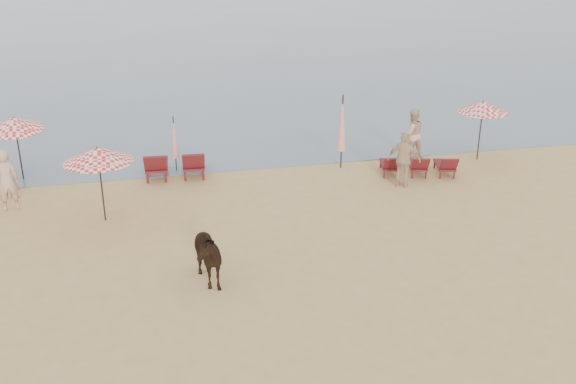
{
  "coord_description": "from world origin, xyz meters",
  "views": [
    {
      "loc": [
        -3.75,
        -10.96,
        7.66
      ],
      "look_at": [
        0.0,
        5.0,
        1.1
      ],
      "focal_mm": 40.0,
      "sensor_mm": 36.0,
      "label": 1
    }
  ],
  "objects_px": {
    "umbrella_open_left_b": "(15,124)",
    "umbrella_open_right": "(483,107)",
    "umbrella_open_left_a": "(98,155)",
    "beachgoer_right_b": "(404,160)",
    "umbrella_closed_left": "(174,138)",
    "lounger_cluster_right": "(418,165)",
    "cow": "(202,255)",
    "beachgoer_left": "(6,180)",
    "beachgoer_right_a": "(412,134)",
    "lounger_cluster_left": "(175,164)",
    "umbrella_closed_right": "(342,124)"
  },
  "relations": [
    {
      "from": "umbrella_closed_right",
      "to": "cow",
      "type": "xyz_separation_m",
      "value": [
        -5.64,
        -7.0,
        -0.9
      ]
    },
    {
      "from": "umbrella_open_right",
      "to": "umbrella_open_left_a",
      "type": "bearing_deg",
      "value": 178.19
    },
    {
      "from": "lounger_cluster_left",
      "to": "umbrella_open_right",
      "type": "distance_m",
      "value": 11.07
    },
    {
      "from": "umbrella_closed_right",
      "to": "beachgoer_right_a",
      "type": "height_order",
      "value": "umbrella_closed_right"
    },
    {
      "from": "umbrella_open_left_b",
      "to": "lounger_cluster_right",
      "type": "bearing_deg",
      "value": -21.12
    },
    {
      "from": "beachgoer_right_b",
      "to": "cow",
      "type": "bearing_deg",
      "value": 65.62
    },
    {
      "from": "beachgoer_left",
      "to": "umbrella_open_left_b",
      "type": "bearing_deg",
      "value": -102.66
    },
    {
      "from": "beachgoer_right_b",
      "to": "umbrella_open_left_b",
      "type": "bearing_deg",
      "value": 15.37
    },
    {
      "from": "lounger_cluster_right",
      "to": "umbrella_closed_left",
      "type": "bearing_deg",
      "value": 178.14
    },
    {
      "from": "lounger_cluster_left",
      "to": "lounger_cluster_right",
      "type": "relative_size",
      "value": 0.76
    },
    {
      "from": "lounger_cluster_right",
      "to": "umbrella_open_left_a",
      "type": "xyz_separation_m",
      "value": [
        -10.35,
        -1.43,
        1.62
      ]
    },
    {
      "from": "umbrella_open_right",
      "to": "umbrella_closed_left",
      "type": "height_order",
      "value": "umbrella_open_right"
    },
    {
      "from": "lounger_cluster_right",
      "to": "umbrella_open_left_b",
      "type": "bearing_deg",
      "value": -176.82
    },
    {
      "from": "umbrella_open_right",
      "to": "beachgoer_left",
      "type": "relative_size",
      "value": 1.16
    },
    {
      "from": "umbrella_open_left_b",
      "to": "beachgoer_right_a",
      "type": "distance_m",
      "value": 13.73
    },
    {
      "from": "umbrella_closed_left",
      "to": "beachgoer_left",
      "type": "height_order",
      "value": "umbrella_closed_left"
    },
    {
      "from": "cow",
      "to": "lounger_cluster_left",
      "type": "bearing_deg",
      "value": 77.65
    },
    {
      "from": "beachgoer_right_b",
      "to": "umbrella_open_right",
      "type": "bearing_deg",
      "value": -121.44
    },
    {
      "from": "lounger_cluster_right",
      "to": "umbrella_open_left_a",
      "type": "distance_m",
      "value": 10.58
    },
    {
      "from": "cow",
      "to": "umbrella_open_right",
      "type": "bearing_deg",
      "value": 18.39
    },
    {
      "from": "umbrella_open_left_b",
      "to": "beachgoer_right_a",
      "type": "bearing_deg",
      "value": -13.37
    },
    {
      "from": "cow",
      "to": "lounger_cluster_right",
      "type": "bearing_deg",
      "value": 21.89
    },
    {
      "from": "beachgoer_left",
      "to": "cow",
      "type": "bearing_deg",
      "value": 119.48
    },
    {
      "from": "umbrella_open_right",
      "to": "umbrella_closed_right",
      "type": "relative_size",
      "value": 0.84
    },
    {
      "from": "umbrella_open_right",
      "to": "cow",
      "type": "relative_size",
      "value": 1.29
    },
    {
      "from": "umbrella_closed_left",
      "to": "umbrella_open_right",
      "type": "bearing_deg",
      "value": -6.87
    },
    {
      "from": "umbrella_open_left_a",
      "to": "beachgoer_right_b",
      "type": "distance_m",
      "value": 9.52
    },
    {
      "from": "umbrella_closed_left",
      "to": "umbrella_open_left_b",
      "type": "bearing_deg",
      "value": 176.87
    },
    {
      "from": "lounger_cluster_right",
      "to": "umbrella_closed_right",
      "type": "xyz_separation_m",
      "value": [
        -2.33,
        1.35,
        1.24
      ]
    },
    {
      "from": "umbrella_open_left_b",
      "to": "umbrella_open_right",
      "type": "bearing_deg",
      "value": -15.39
    },
    {
      "from": "umbrella_closed_right",
      "to": "beachgoer_right_b",
      "type": "distance_m",
      "value": 2.71
    },
    {
      "from": "umbrella_closed_left",
      "to": "umbrella_closed_right",
      "type": "height_order",
      "value": "umbrella_closed_right"
    },
    {
      "from": "lounger_cluster_right",
      "to": "cow",
      "type": "xyz_separation_m",
      "value": [
        -7.97,
        -5.66,
        0.34
      ]
    },
    {
      "from": "umbrella_closed_left",
      "to": "lounger_cluster_right",
      "type": "bearing_deg",
      "value": -16.46
    },
    {
      "from": "beachgoer_right_b",
      "to": "lounger_cluster_right",
      "type": "bearing_deg",
      "value": -105.26
    },
    {
      "from": "beachgoer_right_a",
      "to": "beachgoer_right_b",
      "type": "relative_size",
      "value": 1.01
    },
    {
      "from": "umbrella_open_right",
      "to": "umbrella_closed_left",
      "type": "relative_size",
      "value": 1.13
    },
    {
      "from": "lounger_cluster_left",
      "to": "umbrella_open_left_b",
      "type": "xyz_separation_m",
      "value": [
        -5.04,
        0.95,
        1.46
      ]
    },
    {
      "from": "beachgoer_left",
      "to": "umbrella_closed_left",
      "type": "bearing_deg",
      "value": -167.97
    },
    {
      "from": "umbrella_closed_left",
      "to": "beachgoer_left",
      "type": "bearing_deg",
      "value": -155.05
    },
    {
      "from": "umbrella_open_left_b",
      "to": "umbrella_closed_left",
      "type": "distance_m",
      "value": 5.17
    },
    {
      "from": "umbrella_closed_left",
      "to": "beachgoer_right_b",
      "type": "bearing_deg",
      "value": -24.43
    },
    {
      "from": "umbrella_open_left_a",
      "to": "umbrella_open_right",
      "type": "bearing_deg",
      "value": 25.94
    },
    {
      "from": "umbrella_closed_left",
      "to": "umbrella_closed_right",
      "type": "xyz_separation_m",
      "value": [
        5.71,
        -1.03,
        0.42
      ]
    },
    {
      "from": "umbrella_open_left_a",
      "to": "beachgoer_left",
      "type": "relative_size",
      "value": 1.17
    },
    {
      "from": "lounger_cluster_right",
      "to": "beachgoer_right_b",
      "type": "height_order",
      "value": "beachgoer_right_b"
    },
    {
      "from": "lounger_cluster_right",
      "to": "umbrella_closed_right",
      "type": "relative_size",
      "value": 1.05
    },
    {
      "from": "lounger_cluster_left",
      "to": "umbrella_closed_right",
      "type": "bearing_deg",
      "value": 0.49
    },
    {
      "from": "beachgoer_left",
      "to": "lounger_cluster_right",
      "type": "bearing_deg",
      "value": 167.06
    },
    {
      "from": "umbrella_open_left_a",
      "to": "beachgoer_right_b",
      "type": "bearing_deg",
      "value": 18.69
    }
  ]
}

